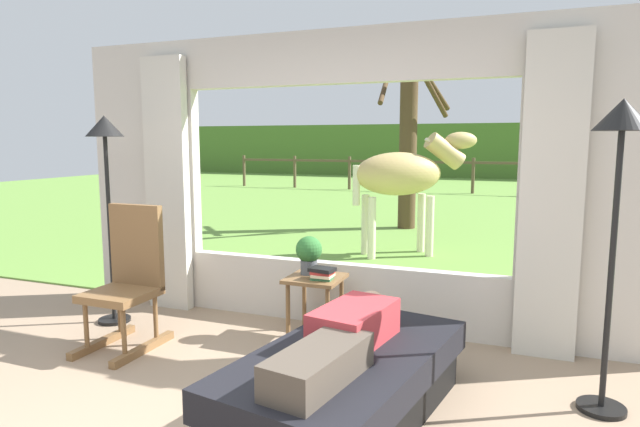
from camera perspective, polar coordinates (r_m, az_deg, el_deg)
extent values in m
cube|color=beige|center=(5.63, -17.87, 3.85)|extent=(1.15, 0.12, 2.55)
cube|color=beige|center=(4.42, 27.74, 2.37)|extent=(1.15, 0.12, 2.55)
cube|color=beige|center=(4.82, 1.99, -8.48)|extent=(2.90, 0.12, 0.55)
cube|color=beige|center=(4.68, 2.11, 16.39)|extent=(2.90, 0.12, 0.45)
cube|color=beige|center=(5.32, -15.97, 2.91)|extent=(0.44, 0.10, 2.40)
cube|color=beige|center=(4.26, 23.42, 1.44)|extent=(0.44, 0.10, 2.40)
cube|color=olive|center=(15.43, 15.34, 1.44)|extent=(36.00, 21.68, 0.02)
cube|color=#496F2C|center=(25.16, 17.73, 6.38)|extent=(36.00, 2.00, 2.40)
cube|color=black|center=(3.31, 2.81, -19.17)|extent=(1.09, 1.69, 0.24)
cube|color=black|center=(3.22, 2.84, -15.84)|extent=(1.19, 1.83, 0.18)
cube|color=#B23338|center=(3.28, 3.69, -11.66)|extent=(0.44, 0.65, 0.22)
cube|color=#4C4238|center=(2.77, -0.12, -15.86)|extent=(0.40, 0.72, 0.18)
sphere|color=tan|center=(3.63, 5.52, -9.76)|extent=(0.20, 0.20, 0.20)
cube|color=brown|center=(4.46, -20.53, -8.10)|extent=(0.48, 0.48, 0.06)
cube|color=brown|center=(4.54, -18.96, -3.35)|extent=(0.48, 0.06, 0.68)
cube|color=brown|center=(4.72, -22.14, -12.56)|extent=(0.06, 0.68, 0.06)
cube|color=brown|center=(4.46, -18.30, -13.54)|extent=(0.06, 0.68, 0.06)
cylinder|color=brown|center=(4.52, -23.68, -10.79)|extent=(0.04, 0.04, 0.38)
cylinder|color=brown|center=(4.28, -20.20, -11.64)|extent=(0.04, 0.04, 0.38)
cylinder|color=brown|center=(4.76, -20.59, -9.68)|extent=(0.04, 0.04, 0.38)
cylinder|color=brown|center=(4.54, -17.14, -10.39)|extent=(0.04, 0.04, 0.38)
cube|color=brown|center=(4.40, -0.51, -6.94)|extent=(0.44, 0.44, 0.03)
cylinder|color=brown|center=(4.39, -3.44, -10.53)|extent=(0.04, 0.04, 0.49)
cylinder|color=brown|center=(4.27, 0.80, -11.06)|extent=(0.04, 0.04, 0.49)
cylinder|color=brown|center=(4.69, -1.69, -9.33)|extent=(0.04, 0.04, 0.49)
cylinder|color=brown|center=(4.57, 2.30, -9.78)|extent=(0.04, 0.04, 0.49)
cylinder|color=#4C5156|center=(4.47, -1.19, -5.73)|extent=(0.14, 0.14, 0.12)
sphere|color=#2D6B2D|center=(4.43, -1.19, -3.84)|extent=(0.22, 0.22, 0.22)
cube|color=#337247|center=(4.31, 0.24, -6.88)|extent=(0.18, 0.15, 0.02)
cube|color=beige|center=(4.29, 0.31, -6.64)|extent=(0.16, 0.15, 0.02)
cube|color=#B22D28|center=(4.30, 0.27, -6.32)|extent=(0.17, 0.14, 0.02)
cube|color=black|center=(4.29, 0.24, -6.00)|extent=(0.21, 0.17, 0.03)
cylinder|color=black|center=(5.27, -21.06, -10.53)|extent=(0.28, 0.28, 0.03)
cylinder|color=black|center=(5.08, -21.50, -1.76)|extent=(0.04, 0.04, 1.66)
cone|color=black|center=(5.02, -22.02, 8.64)|extent=(0.32, 0.32, 0.18)
cylinder|color=black|center=(3.84, 27.79, -17.86)|extent=(0.28, 0.28, 0.03)
cylinder|color=black|center=(3.58, 28.62, -5.81)|extent=(0.04, 0.04, 1.68)
cone|color=black|center=(3.50, 29.60, 9.17)|extent=(0.32, 0.32, 0.18)
ellipsoid|color=tan|center=(7.51, 8.34, 4.21)|extent=(1.35, 1.13, 0.60)
cylinder|color=tan|center=(7.75, 13.16, 6.50)|extent=(0.65, 0.54, 0.53)
ellipsoid|color=tan|center=(7.85, 14.81, 7.55)|extent=(0.51, 0.42, 0.24)
cube|color=beige|center=(7.72, 12.62, 6.72)|extent=(0.41, 0.30, 0.32)
cylinder|color=beige|center=(7.35, 3.90, 3.02)|extent=(0.14, 0.14, 0.55)
cylinder|color=beige|center=(7.89, 10.73, -0.99)|extent=(0.11, 0.11, 0.85)
cylinder|color=beige|center=(7.59, 11.63, -1.34)|extent=(0.11, 0.11, 0.85)
cylinder|color=beige|center=(7.62, 4.85, -1.18)|extent=(0.11, 0.11, 0.85)
cylinder|color=beige|center=(7.31, 5.54, -1.56)|extent=(0.11, 0.11, 0.85)
cylinder|color=#4C3823|center=(9.96, 9.37, 7.40)|extent=(0.32, 0.32, 3.13)
cylinder|color=#47331E|center=(9.68, 11.60, 13.20)|extent=(0.60, 0.88, 1.07)
cylinder|color=#47331E|center=(9.74, 11.85, 13.39)|extent=(0.54, 1.08, 0.88)
cylinder|color=#47331E|center=(10.04, 6.86, 13.02)|extent=(0.26, 1.20, 0.65)
cylinder|color=brown|center=(19.55, -8.10, 4.55)|extent=(0.10, 0.10, 1.10)
cylinder|color=brown|center=(18.66, -2.71, 4.47)|extent=(0.10, 0.10, 1.10)
cylinder|color=brown|center=(17.95, 3.16, 4.34)|extent=(0.10, 0.10, 1.10)
cylinder|color=brown|center=(17.44, 9.44, 4.15)|extent=(0.10, 0.10, 1.10)
cylinder|color=brown|center=(17.15, 16.01, 3.90)|extent=(0.10, 0.10, 1.10)
cylinder|color=brown|center=(17.09, 22.71, 3.59)|extent=(0.10, 0.10, 1.10)
cylinder|color=brown|center=(17.26, 29.36, 3.23)|extent=(0.10, 0.10, 1.10)
cube|color=brown|center=(17.13, 16.06, 5.23)|extent=(16.00, 0.06, 0.08)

